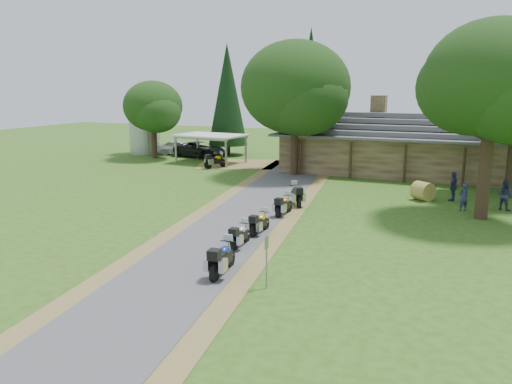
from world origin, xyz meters
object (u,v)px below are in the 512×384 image
at_px(motorcycle_carport_a, 216,160).
at_px(motorcycle_row_d, 284,204).
at_px(lodge, 412,143).
at_px(hay_bale, 423,191).
at_px(silo, 144,123).
at_px(motorcycle_row_b, 240,234).
at_px(carport, 211,149).
at_px(car_white_sedan, 179,146).
at_px(car_dark_suv, 200,146).
at_px(motorcycle_row_a, 223,257).
at_px(motorcycle_row_c, 260,222).
at_px(motorcycle_row_e, 296,194).

bearing_deg(motorcycle_carport_a, motorcycle_row_d, -109.65).
xyz_separation_m(lodge, hay_bale, (1.80, -10.05, -1.87)).
xyz_separation_m(silo, motorcycle_row_b, (22.33, -24.41, -2.63)).
height_order(carport, car_white_sedan, carport).
distance_m(motorcycle_row_b, hay_bale, 14.40).
bearing_deg(motorcycle_row_b, car_dark_suv, 32.29).
relative_size(motorcycle_row_a, hay_bale, 1.74).
bearing_deg(hay_bale, car_dark_suv, 152.91).
distance_m(car_dark_suv, motorcycle_row_b, 28.75).
height_order(carport, car_dark_suv, carport).
xyz_separation_m(motorcycle_row_c, hay_bale, (6.55, 10.61, -0.01)).
xyz_separation_m(silo, motorcycle_row_c, (22.34, -22.20, -2.63)).
distance_m(motorcycle_row_e, motorcycle_carport_a, 14.94).
height_order(motorcycle_row_a, motorcycle_carport_a, motorcycle_row_a).
relative_size(car_white_sedan, motorcycle_row_c, 3.32).
bearing_deg(silo, motorcycle_carport_a, -26.25).
bearing_deg(hay_bale, car_white_sedan, 154.34).
bearing_deg(silo, motorcycle_row_b, -47.54).
distance_m(lodge, hay_bale, 10.38).
xyz_separation_m(lodge, silo, (-27.09, 1.54, 0.77)).
bearing_deg(carport, motorcycle_carport_a, -48.24).
height_order(silo, motorcycle_row_e, silo).
xyz_separation_m(lodge, motorcycle_row_d, (-4.89, -16.88, -1.83)).
bearing_deg(silo, motorcycle_row_e, -35.80).
height_order(silo, car_white_sedan, silo).
bearing_deg(motorcycle_row_c, lodge, -10.20).
bearing_deg(car_white_sedan, motorcycle_row_e, -144.73).
relative_size(motorcycle_row_e, hay_bale, 1.71).
bearing_deg(carport, motorcycle_row_e, -39.81).
xyz_separation_m(motorcycle_row_e, motorcycle_carport_a, (-10.78, 10.34, 0.01)).
bearing_deg(lodge, silo, 176.74).
bearing_deg(motorcycle_row_c, silo, 47.94).
xyz_separation_m(lodge, motorcycle_row_c, (-4.75, -20.65, -1.86)).
bearing_deg(motorcycle_row_a, motorcycle_carport_a, 23.06).
bearing_deg(motorcycle_row_d, motorcycle_row_c, -174.26).
bearing_deg(motorcycle_row_e, hay_bale, -88.95).
relative_size(silo, motorcycle_carport_a, 3.20).
relative_size(motorcycle_row_e, motorcycle_carport_a, 0.98).
xyz_separation_m(silo, car_dark_suv, (6.75, -0.27, -2.06)).
height_order(motorcycle_row_c, motorcycle_row_d, motorcycle_row_d).
relative_size(motorcycle_row_a, motorcycle_row_b, 1.18).
relative_size(lodge, motorcycle_row_a, 10.61).
distance_m(car_dark_suv, motorcycle_row_d, 23.86).
bearing_deg(car_dark_suv, silo, 99.76).
bearing_deg(hay_bale, silo, 158.14).
xyz_separation_m(motorcycle_row_a, hay_bale, (5.80, 16.03, -0.11)).
relative_size(car_dark_suv, motorcycle_row_d, 3.35).
relative_size(lodge, hay_bale, 18.50).
relative_size(car_dark_suv, hay_bale, 5.22).
bearing_deg(motorcycle_row_c, car_dark_suv, 38.17).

